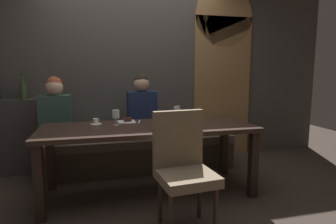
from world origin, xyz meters
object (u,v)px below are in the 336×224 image
Objects in this scene: diner_redhead at (56,112)px; wine_glass_end_left at (177,110)px; diner_bearded at (142,108)px; espresso_cup at (96,122)px; chair_near_side at (183,163)px; fork_on_table at (139,122)px; wine_bottle_pale_label at (23,90)px; banquette_bench at (139,154)px; dessert_plate at (127,121)px; wine_glass_near_right at (116,114)px; wine_glass_center_front at (157,116)px; dining_table at (149,134)px.

wine_glass_end_left is (1.37, -0.44, 0.03)m from diner_redhead.
diner_bearded is (1.03, 0.01, 0.01)m from diner_redhead.
diner_bearded reaches higher than wine_glass_end_left.
wine_glass_end_left is 1.37× the size of espresso_cup.
diner_bearded is (-0.11, 1.41, 0.28)m from chair_near_side.
chair_near_side is at bearing -85.39° from diner_bearded.
diner_redhead is 4.83× the size of wine_glass_end_left.
espresso_cup reaches higher than fork_on_table.
wine_bottle_pale_label is (-1.44, 0.33, 0.23)m from diner_bearded.
banquette_bench is 0.72m from dessert_plate.
chair_near_side is 1.04m from wine_glass_end_left.
wine_glass_near_right is (1.07, -0.92, -0.21)m from wine_bottle_pale_label.
wine_bottle_pale_label reaches higher than wine_glass_center_front.
wine_glass_near_right is (-0.39, 0.22, 0.00)m from wine_glass_center_front.
espresso_cup is (0.87, -0.81, -0.30)m from wine_bottle_pale_label.
wine_bottle_pale_label is (-0.41, 0.33, 0.25)m from diner_redhead.
chair_near_side reaches higher than dessert_plate.
dessert_plate reaches higher than dining_table.
wine_glass_center_front reaches higher than banquette_bench.
chair_near_side is 5.98× the size of wine_glass_near_right.
chair_near_side is (0.15, -0.72, -0.09)m from dining_table.
dessert_plate is 0.14m from fork_on_table.
fork_on_table is at bearing -102.97° from diner_bearded.
wine_bottle_pale_label is at bearing 131.80° from chair_near_side.
wine_glass_near_right reaches higher than dessert_plate.
wine_glass_center_front reaches higher than fork_on_table.
chair_near_side is at bearing -50.83° from diner_redhead.
dining_table is 12.94× the size of fork_on_table.
wine_glass_near_right is at bearing -137.57° from fork_on_table.
banquette_bench is 15.24× the size of wine_glass_end_left.
diner_bearded is at bearing 94.61° from chair_near_side.
fork_on_table is at bearing 104.52° from dining_table.
wine_glass_center_front is (0.06, -0.12, 0.20)m from dining_table.
wine_glass_end_left is 0.92m from espresso_cup.
chair_near_side is 1.45m from diner_bearded.
chair_near_side is 1.01m from fork_on_table.
wine_glass_end_left is at bearing -0.76° from dessert_plate.
banquette_bench is 15.24× the size of wine_glass_center_front.
diner_bearded is at bearing 127.10° from wine_glass_end_left.
wine_glass_end_left is (0.38, 0.25, 0.20)m from dining_table.
wine_glass_near_right is at bearing -118.90° from banquette_bench.
diner_redhead is at bearing 138.52° from wine_glass_near_right.
fork_on_table is (0.14, -0.01, -0.01)m from dessert_plate.
wine_glass_center_front is 1.00× the size of wine_glass_end_left.
dining_table is at bearing -62.19° from fork_on_table.
dessert_plate is (-0.24, -0.44, -0.08)m from diner_bearded.
diner_bearded reaches higher than wine_glass_near_right.
chair_near_side is 5.76× the size of fork_on_table.
banquette_bench is at bearing -12.83° from wine_bottle_pale_label.
wine_bottle_pale_label is 1.43m from wine_glass_near_right.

